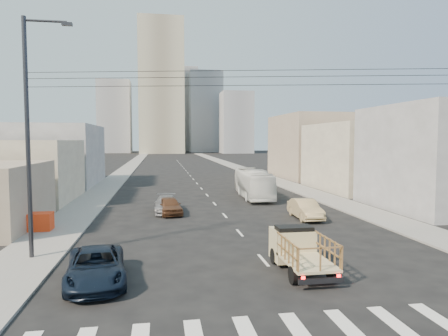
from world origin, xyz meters
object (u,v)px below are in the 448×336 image
object	(u,v)px
navy_pickup	(96,267)
city_bus	(253,183)
sedan_tan	(305,209)
sedan_grey	(167,204)
flatbed_pickup	(300,247)
sedan_brown	(169,206)
streetlamp_left	(30,131)
crate_stack	(38,222)

from	to	relation	value
navy_pickup	city_bus	size ratio (longest dim) A/B	0.48
sedan_tan	sedan_grey	world-z (taller)	sedan_tan
navy_pickup	sedan_grey	xyz separation A→B (m)	(3.21, 16.15, -0.03)
navy_pickup	sedan_tan	xyz separation A→B (m)	(13.64, 11.75, 0.03)
flatbed_pickup	sedan_brown	size ratio (longest dim) A/B	1.07
sedan_grey	streetlamp_left	bearing A→B (deg)	-118.83
city_bus	sedan_brown	distance (m)	12.12
flatbed_pickup	streetlamp_left	xyz separation A→B (m)	(-12.64, 3.84, 5.34)
sedan_brown	streetlamp_left	bearing A→B (deg)	-130.89
flatbed_pickup	crate_stack	size ratio (longest dim) A/B	2.45
city_bus	streetlamp_left	size ratio (longest dim) A/B	0.88
flatbed_pickup	city_bus	xyz separation A→B (m)	(3.33, 23.31, 0.38)
crate_stack	flatbed_pickup	bearing A→B (deg)	-35.50
sedan_brown	sedan_grey	distance (m)	0.89
navy_pickup	sedan_brown	world-z (taller)	navy_pickup
flatbed_pickup	city_bus	size ratio (longest dim) A/B	0.42
city_bus	sedan_tan	distance (m)	11.80
flatbed_pickup	sedan_grey	world-z (taller)	flatbed_pickup
sedan_tan	crate_stack	bearing A→B (deg)	-174.34
navy_pickup	crate_stack	world-z (taller)	navy_pickup
navy_pickup	city_bus	distance (m)	26.51
city_bus	sedan_grey	world-z (taller)	city_bus
navy_pickup	streetlamp_left	distance (m)	7.87
city_bus	sedan_grey	size ratio (longest dim) A/B	2.26
city_bus	navy_pickup	bearing A→B (deg)	-114.76
navy_pickup	streetlamp_left	xyz separation A→B (m)	(-3.63, 3.99, 5.73)
navy_pickup	sedan_brown	bearing A→B (deg)	70.08
navy_pickup	sedan_tan	world-z (taller)	sedan_tan
flatbed_pickup	sedan_brown	xyz separation A→B (m)	(-5.58, 15.13, -0.39)
navy_pickup	sedan_tan	distance (m)	18.00
flatbed_pickup	sedan_tan	xyz separation A→B (m)	(4.64, 11.60, -0.35)
flatbed_pickup	streetlamp_left	bearing A→B (deg)	163.09
sedan_brown	city_bus	bearing A→B (deg)	33.64
sedan_grey	crate_stack	world-z (taller)	sedan_grey
sedan_brown	sedan_grey	bearing A→B (deg)	94.83
flatbed_pickup	sedan_grey	distance (m)	17.02
city_bus	streetlamp_left	xyz separation A→B (m)	(-15.96, -19.47, 4.96)
flatbed_pickup	navy_pickup	bearing A→B (deg)	-179.08
city_bus	sedan_tan	size ratio (longest dim) A/B	2.35
city_bus	crate_stack	xyz separation A→B (m)	(-17.57, -13.15, -0.78)
sedan_brown	streetlamp_left	xyz separation A→B (m)	(-7.05, -11.29, 5.73)
streetlamp_left	navy_pickup	bearing A→B (deg)	-47.66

